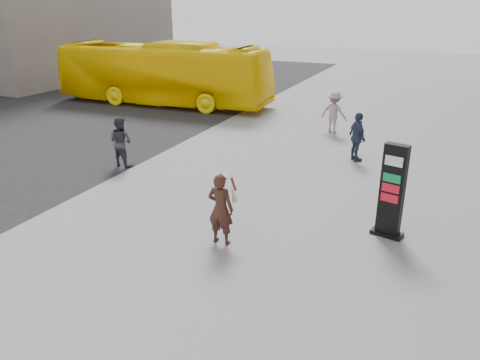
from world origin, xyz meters
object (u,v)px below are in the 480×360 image
at_px(bus, 163,74).
at_px(pedestrian_a, 121,142).
at_px(woman, 221,208).
at_px(info_pylon, 392,191).
at_px(pedestrian_b, 334,112).
at_px(pedestrian_c, 357,137).

height_order(bus, pedestrian_a, bus).
bearing_deg(bus, woman, -145.36).
bearing_deg(info_pylon, woman, -137.08).
height_order(pedestrian_b, pedestrian_c, pedestrian_b).
height_order(woman, pedestrian_b, pedestrian_b).
bearing_deg(bus, pedestrian_b, -104.75).
bearing_deg(pedestrian_b, woman, 99.95).
height_order(pedestrian_a, pedestrian_c, pedestrian_c).
relative_size(info_pylon, pedestrian_c, 1.33).
height_order(info_pylon, pedestrian_b, info_pylon).
xyz_separation_m(pedestrian_a, pedestrian_c, (7.55, 4.00, 0.01)).
distance_m(pedestrian_a, pedestrian_c, 8.54).
xyz_separation_m(woman, pedestrian_c, (1.77, 7.67, -0.02)).
bearing_deg(bus, pedestrian_c, -118.26).
height_order(pedestrian_a, pedestrian_b, pedestrian_b).
xyz_separation_m(info_pylon, bus, (-13.93, 11.34, 0.52)).
distance_m(pedestrian_a, pedestrian_b, 9.53).
xyz_separation_m(info_pylon, pedestrian_b, (-3.62, 9.16, -0.27)).
relative_size(info_pylon, woman, 1.33).
bearing_deg(info_pylon, pedestrian_b, 125.28).
distance_m(woman, pedestrian_c, 7.87).
relative_size(info_pylon, pedestrian_b, 1.29).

